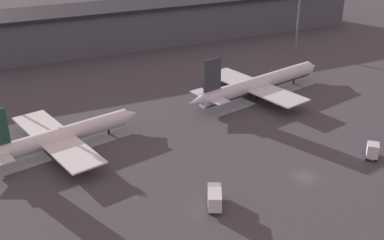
{
  "coord_description": "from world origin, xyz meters",
  "views": [
    {
      "loc": [
        -54.19,
        -63.68,
        50.12
      ],
      "look_at": [
        -14.38,
        21.75,
        6.0
      ],
      "focal_mm": 45.0,
      "sensor_mm": 36.0,
      "label": 1
    }
  ],
  "objects": [
    {
      "name": "ground",
      "position": [
        0.0,
        0.0,
        0.0
      ],
      "size": [
        600.0,
        600.0,
        0.0
      ],
      "primitive_type": "plane",
      "color": "#423F44"
    },
    {
      "name": "terminal_building",
      "position": [
        0.0,
        102.97,
        7.45
      ],
      "size": [
        178.26,
        21.8,
        14.8
      ],
      "color": "#4C515B",
      "rests_on": "ground"
    },
    {
      "name": "airplane_0",
      "position": [
        -40.99,
        31.95,
        3.1
      ],
      "size": [
        38.26,
        32.8,
        12.64
      ],
      "rotation": [
        0.0,
        0.0,
        0.23
      ],
      "color": "white",
      "rests_on": "ground"
    },
    {
      "name": "airplane_1",
      "position": [
        14.1,
        40.06,
        3.46
      ],
      "size": [
        48.08,
        32.81,
        13.93
      ],
      "rotation": [
        0.0,
        0.0,
        0.23
      ],
      "color": "silver",
      "rests_on": "ground"
    },
    {
      "name": "service_vehicle_0",
      "position": [
        -20.68,
        -1.2,
        1.92
      ],
      "size": [
        5.05,
        6.96,
        3.46
      ],
      "rotation": [
        0.0,
        0.0,
        1.11
      ],
      "color": "#9EA3A8",
      "rests_on": "ground"
    },
    {
      "name": "service_vehicle_1",
      "position": [
        17.33,
        0.41,
        1.96
      ],
      "size": [
        4.74,
        4.9,
        3.6
      ],
      "rotation": [
        0.0,
        0.0,
        0.83
      ],
      "color": "#195199",
      "rests_on": "ground"
    },
    {
      "name": "lamp_post_1",
      "position": [
        49.52,
        71.37,
        13.1
      ],
      "size": [
        1.8,
        1.8,
        19.98
      ],
      "color": "slate",
      "rests_on": "ground"
    }
  ]
}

